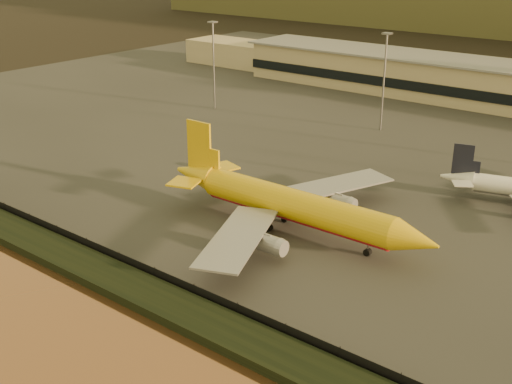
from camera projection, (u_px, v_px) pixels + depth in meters
ground at (205, 248)px, 106.65m from camera, size 900.00×900.00×0.00m
embankment at (126, 285)px, 94.00m from camera, size 320.00×7.00×1.40m
tarmac at (439, 125)px, 175.88m from camera, size 320.00×220.00×0.20m
perimeter_fence at (146, 271)px, 96.69m from camera, size 300.00×0.05×2.20m
terminal_building at (437, 78)px, 204.22m from camera, size 202.00×25.00×12.60m
apron_light_masts at (472, 89)px, 146.88m from camera, size 152.20×12.20×25.40m
dhl_cargo_jet at (291, 205)px, 110.63m from camera, size 53.82×52.96×16.14m
gse_vehicle_yellow at (332, 212)px, 117.76m from camera, size 4.33×2.52×1.83m
gse_vehicle_white at (210, 166)px, 141.85m from camera, size 3.61×1.86×1.57m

